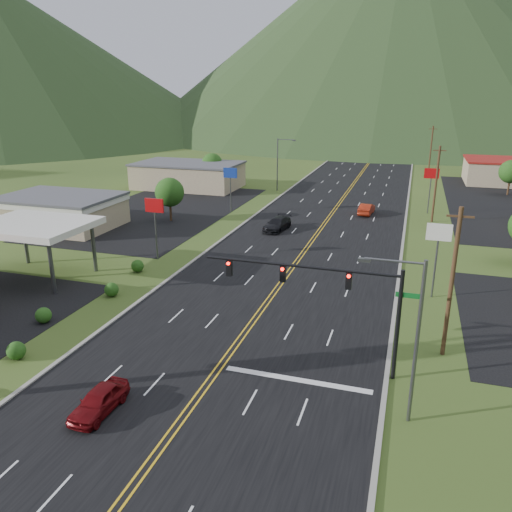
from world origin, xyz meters
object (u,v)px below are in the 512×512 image
(streetlight_east, at_px, (411,332))
(car_red_far, at_px, (367,209))
(car_red_near, at_px, (99,401))
(car_dark_mid, at_px, (277,224))
(streetlight_west, at_px, (279,161))
(traffic_signal, at_px, (331,289))
(gas_canopy, at_px, (34,227))

(streetlight_east, relative_size, car_red_far, 1.92)
(car_red_near, relative_size, car_dark_mid, 0.76)
(streetlight_west, height_order, car_dark_mid, streetlight_west)
(traffic_signal, height_order, streetlight_west, streetlight_west)
(traffic_signal, distance_m, car_red_far, 42.89)
(streetlight_east, relative_size, gas_canopy, 0.90)
(traffic_signal, height_order, car_red_far, traffic_signal)
(traffic_signal, xyz_separation_m, streetlight_west, (-18.16, 56.00, -0.15))
(car_dark_mid, height_order, car_red_far, car_dark_mid)
(streetlight_east, relative_size, car_red_near, 2.22)
(car_red_near, bearing_deg, streetlight_west, 97.88)
(streetlight_east, bearing_deg, car_red_near, -164.62)
(car_red_far, bearing_deg, car_red_near, 85.23)
(car_red_near, bearing_deg, car_dark_mid, 92.37)
(car_dark_mid, relative_size, car_red_far, 1.14)
(streetlight_east, relative_size, streetlight_west, 1.00)
(traffic_signal, distance_m, streetlight_west, 58.88)
(streetlight_west, bearing_deg, gas_canopy, -102.13)
(traffic_signal, bearing_deg, streetlight_west, 107.97)
(traffic_signal, height_order, gas_canopy, traffic_signal)
(traffic_signal, height_order, streetlight_east, streetlight_east)
(car_red_near, height_order, car_red_far, car_red_far)
(car_red_near, distance_m, car_dark_mid, 38.92)
(car_red_far, bearing_deg, car_dark_mid, 56.24)
(car_dark_mid, bearing_deg, traffic_signal, -61.09)
(gas_canopy, xyz_separation_m, car_red_far, (26.72, 34.60, -4.10))
(streetlight_west, bearing_deg, car_dark_mid, -75.46)
(car_dark_mid, xyz_separation_m, car_red_far, (9.81, 12.00, -0.00))
(gas_canopy, distance_m, car_dark_mid, 28.52)
(car_red_far, bearing_deg, streetlight_west, -33.73)
(traffic_signal, bearing_deg, streetlight_east, -40.39)
(streetlight_east, bearing_deg, car_red_far, 97.89)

